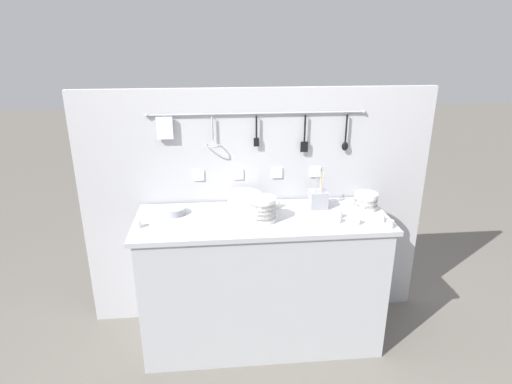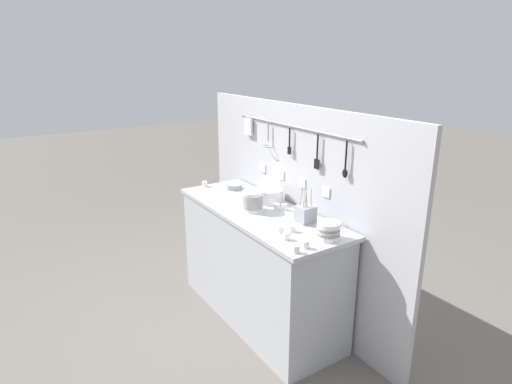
# 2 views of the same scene
# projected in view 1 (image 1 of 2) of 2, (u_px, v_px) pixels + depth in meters

# --- Properties ---
(ground_plane) EXTENTS (20.00, 20.00, 0.00)m
(ground_plane) POSITION_uv_depth(u_px,v_px,m) (262.00, 336.00, 3.00)
(ground_plane) COLOR #666059
(counter) EXTENTS (1.59, 0.58, 0.91)m
(counter) POSITION_uv_depth(u_px,v_px,m) (262.00, 280.00, 2.84)
(counter) COLOR #ADAFB5
(counter) RESTS_ON ground
(back_wall) EXTENTS (2.39, 0.11, 1.67)m
(back_wall) POSITION_uv_depth(u_px,v_px,m) (257.00, 208.00, 3.00)
(back_wall) COLOR #B2B2B7
(back_wall) RESTS_ON ground
(bowl_stack_tall_left) EXTENTS (0.15, 0.15, 0.15)m
(bowl_stack_tall_left) POSITION_uv_depth(u_px,v_px,m) (264.00, 209.00, 2.60)
(bowl_stack_tall_left) COLOR white
(bowl_stack_tall_left) RESTS_ON counter
(bowl_stack_short_front) EXTENTS (0.15, 0.15, 0.11)m
(bowl_stack_short_front) POSITION_uv_depth(u_px,v_px,m) (366.00, 201.00, 2.78)
(bowl_stack_short_front) COLOR white
(bowl_stack_short_front) RESTS_ON counter
(plate_stack) EXTENTS (0.22, 0.22, 0.11)m
(plate_stack) POSITION_uv_depth(u_px,v_px,m) (244.00, 201.00, 2.80)
(plate_stack) COLOR white
(plate_stack) RESTS_ON counter
(steel_mixing_bowl) EXTENTS (0.14, 0.14, 0.04)m
(steel_mixing_bowl) POSITION_uv_depth(u_px,v_px,m) (175.00, 211.00, 2.72)
(steel_mixing_bowl) COLOR #93969E
(steel_mixing_bowl) RESTS_ON counter
(cutlery_caddy) EXTENTS (0.11, 0.11, 0.25)m
(cutlery_caddy) POSITION_uv_depth(u_px,v_px,m) (318.00, 199.00, 2.81)
(cutlery_caddy) COLOR #93969E
(cutlery_caddy) RESTS_ON counter
(cup_edge_far) EXTENTS (0.04, 0.04, 0.05)m
(cup_edge_far) POSITION_uv_depth(u_px,v_px,m) (381.00, 218.00, 2.61)
(cup_edge_far) COLOR white
(cup_edge_far) RESTS_ON counter
(cup_front_right) EXTENTS (0.04, 0.04, 0.05)m
(cup_front_right) POSITION_uv_depth(u_px,v_px,m) (277.00, 204.00, 2.82)
(cup_front_right) COLOR white
(cup_front_right) RESTS_ON counter
(cup_back_right) EXTENTS (0.04, 0.04, 0.05)m
(cup_back_right) POSITION_uv_depth(u_px,v_px,m) (272.00, 207.00, 2.78)
(cup_back_right) COLOR white
(cup_back_right) RESTS_ON counter
(cup_mid_row) EXTENTS (0.04, 0.04, 0.05)m
(cup_mid_row) POSITION_uv_depth(u_px,v_px,m) (138.00, 224.00, 2.53)
(cup_mid_row) COLOR white
(cup_mid_row) RESTS_ON counter
(cup_centre) EXTENTS (0.04, 0.04, 0.05)m
(cup_centre) POSITION_uv_depth(u_px,v_px,m) (357.00, 221.00, 2.57)
(cup_centre) COLOR white
(cup_centre) RESTS_ON counter
(cup_beside_plates) EXTENTS (0.04, 0.04, 0.05)m
(cup_beside_plates) POSITION_uv_depth(u_px,v_px,m) (390.00, 224.00, 2.53)
(cup_beside_plates) COLOR white
(cup_beside_plates) RESTS_ON counter
(cup_front_left) EXTENTS (0.04, 0.04, 0.05)m
(cup_front_left) POSITION_uv_depth(u_px,v_px,m) (337.00, 219.00, 2.59)
(cup_front_left) COLOR white
(cup_front_left) RESTS_ON counter
(cup_edge_near) EXTENTS (0.04, 0.04, 0.05)m
(cup_edge_near) POSITION_uv_depth(u_px,v_px,m) (339.00, 214.00, 2.66)
(cup_edge_near) COLOR white
(cup_edge_near) RESTS_ON counter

